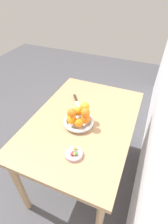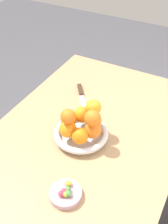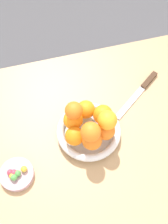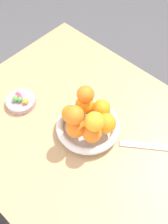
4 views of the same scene
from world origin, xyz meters
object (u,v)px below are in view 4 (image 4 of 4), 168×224
at_px(orange_1, 85,105).
at_px(candy_ball_0, 26,101).
at_px(orange_4, 92,133).
at_px(candy_ball_1, 18,95).
at_px(fruit_bowl, 88,127).
at_px(knife, 165,147).
at_px(orange_7, 74,115).
at_px(candy_ball_2, 20,99).
at_px(orange_5, 105,123).
at_px(orange_3, 76,128).
at_px(candy_ball_4, 19,97).
at_px(orange_8, 95,122).
at_px(candy_ball_3, 16,97).
at_px(candy_ball_5, 20,98).
at_px(candy_dish, 21,101).
at_px(candy_ball_6, 15,99).
at_px(orange_6, 86,94).
at_px(orange_2, 71,114).
at_px(dining_table, 97,153).
at_px(orange_0, 101,109).

distance_m(orange_1, candy_ball_0, 0.23).
distance_m(orange_4, candy_ball_1, 0.34).
xyz_separation_m(fruit_bowl, knife, (-0.24, -0.12, -0.02)).
bearing_deg(candy_ball_1, orange_7, -174.70).
height_order(orange_7, candy_ball_2, orange_7).
height_order(orange_5, candy_ball_1, orange_5).
xyz_separation_m(orange_3, candy_ball_4, (0.27, 0.03, -0.04)).
height_order(orange_8, candy_ball_3, orange_8).
distance_m(orange_4, candy_ball_5, 0.32).
relative_size(candy_dish, orange_1, 1.66).
xyz_separation_m(orange_3, candy_ball_2, (0.26, 0.03, -0.04)).
bearing_deg(orange_5, knife, -151.90).
bearing_deg(knife, candy_ball_2, 23.20).
bearing_deg(candy_ball_3, candy_ball_1, -70.13).
bearing_deg(candy_ball_6, orange_6, -150.44).
bearing_deg(orange_2, orange_6, -103.60).
height_order(orange_2, orange_6, orange_6).
xyz_separation_m(candy_ball_4, candy_ball_6, (0.00, 0.02, 0.00)).
relative_size(orange_8, candy_ball_1, 3.19).
height_order(orange_3, knife, orange_3).
height_order(orange_6, candy_ball_2, orange_6).
height_order(orange_5, candy_ball_6, orange_5).
bearing_deg(orange_4, candy_ball_1, 8.11).
xyz_separation_m(orange_6, candy_ball_6, (0.23, 0.13, -0.10)).
bearing_deg(fruit_bowl, candy_ball_5, 17.63).
distance_m(orange_7, candy_ball_1, 0.29).
bearing_deg(orange_1, fruit_bowl, 145.14).
xyz_separation_m(candy_ball_4, knife, (-0.51, -0.21, -0.03)).
height_order(orange_2, orange_3, orange_3).
distance_m(orange_2, orange_3, 0.06).
distance_m(dining_table, orange_0, 0.18).
distance_m(orange_6, candy_ball_3, 0.29).
bearing_deg(orange_7, orange_0, -97.66).
distance_m(candy_ball_1, candy_ball_6, 0.02).
height_order(fruit_bowl, orange_0, orange_0).
xyz_separation_m(orange_1, orange_7, (-0.04, 0.09, 0.07)).
xyz_separation_m(candy_ball_3, candy_ball_5, (-0.01, -0.01, -0.00)).
bearing_deg(candy_dish, orange_1, -152.00).
distance_m(dining_table, orange_5, 0.17).
distance_m(orange_1, knife, 0.31).
bearing_deg(orange_0, candy_ball_4, 27.69).
relative_size(orange_3, orange_5, 0.98).
bearing_deg(fruit_bowl, orange_5, -154.86).
bearing_deg(candy_ball_6, orange_2, -161.36).
relative_size(orange_0, candy_ball_6, 2.94).
bearing_deg(candy_ball_6, orange_3, -170.53).
distance_m(orange_5, candy_ball_6, 0.35).
height_order(orange_1, candy_ball_0, orange_1).
height_order(orange_5, orange_8, orange_8).
relative_size(candy_ball_2, candy_ball_4, 1.00).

